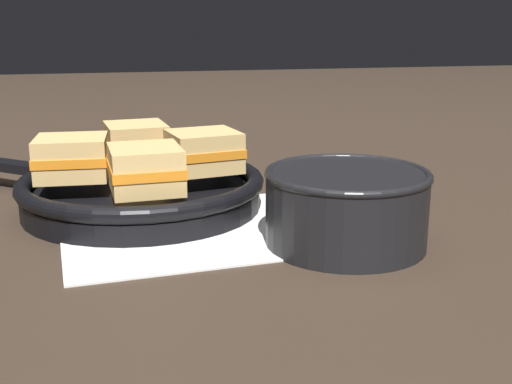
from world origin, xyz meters
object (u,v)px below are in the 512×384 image
at_px(skillet, 141,191).
at_px(sandwich_near_left, 72,158).
at_px(spoon, 202,222).
at_px(sandwich_far_left, 206,151).
at_px(sandwich_near_right, 146,169).
at_px(soup_bowl, 346,203).
at_px(sandwich_far_right, 136,142).

height_order(skillet, sandwich_near_left, sandwich_near_left).
distance_m(spoon, sandwich_far_left, 0.11).
distance_m(skillet, sandwich_near_right, 0.09).
xyz_separation_m(soup_bowl, sandwich_far_right, (-0.19, 0.24, 0.02)).
distance_m(sandwich_far_left, sandwich_far_right, 0.11).
distance_m(skillet, sandwich_near_left, 0.09).
bearing_deg(sandwich_far_right, sandwich_far_left, -43.95).
distance_m(soup_bowl, sandwich_near_left, 0.31).
height_order(sandwich_near_right, sandwich_far_right, same).
xyz_separation_m(sandwich_near_right, sandwich_far_right, (-0.00, 0.15, 0.00)).
height_order(soup_bowl, spoon, soup_bowl).
bearing_deg(sandwich_near_left, skillet, 2.13).
bearing_deg(sandwich_far_left, skillet, -179.99).
height_order(spoon, skillet, skillet).
relative_size(skillet, sandwich_far_left, 3.83).
distance_m(soup_bowl, spoon, 0.15).
bearing_deg(soup_bowl, sandwich_far_right, 128.21).
relative_size(skillet, sandwich_near_right, 4.16).
bearing_deg(soup_bowl, sandwich_far_left, 124.05).
xyz_separation_m(sandwich_far_left, sandwich_far_right, (-0.08, 0.07, 0.00)).
height_order(sandwich_near_right, sandwich_far_left, same).
xyz_separation_m(soup_bowl, sandwich_near_right, (-0.18, 0.09, 0.02)).
height_order(skillet, sandwich_near_right, sandwich_near_right).
bearing_deg(sandwich_near_right, skillet, 92.28).
height_order(soup_bowl, sandwich_far_left, sandwich_far_left).
relative_size(spoon, sandwich_near_right, 1.83).
distance_m(skillet, sandwich_far_left, 0.09).
xyz_separation_m(skillet, sandwich_near_right, (0.00, -0.08, 0.04)).
xyz_separation_m(skillet, sandwich_far_left, (0.08, 0.00, 0.04)).
height_order(skillet, sandwich_far_left, sandwich_far_left).
xyz_separation_m(sandwich_near_left, sandwich_far_right, (0.07, 0.08, 0.00)).
bearing_deg(spoon, sandwich_near_right, 164.92).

